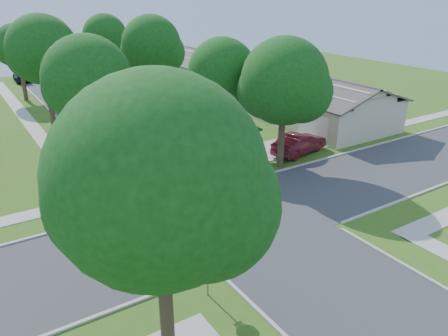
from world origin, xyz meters
name	(u,v)px	position (x,y,z in m)	size (l,w,h in m)	color
ground	(238,216)	(0.00, 0.00, 0.00)	(100.00, 100.00, 0.00)	#37601A
road_ns	(238,216)	(0.00, 0.00, 0.00)	(7.00, 100.00, 0.02)	#333335
sidewalk_ne	(148,102)	(6.10, 26.00, 0.02)	(1.20, 40.00, 0.04)	#9E9B91
sidewalk_nw	(27,119)	(-6.10, 26.00, 0.02)	(1.20, 40.00, 0.04)	#9E9B91
driveway	(272,150)	(7.90, 7.10, 0.03)	(8.80, 3.60, 0.05)	#9E9B91
stop_sign_sw	(207,251)	(-4.70, -4.70, 2.03)	(1.05, 0.80, 2.98)	gray
stop_sign_ne	(257,141)	(4.70, 4.70, 2.03)	(1.05, 0.80, 2.98)	gray
tree_e_near	(223,75)	(4.75, 9.01, 5.64)	(4.97, 4.80, 8.28)	#38281C
tree_e_mid	(152,48)	(4.76, 21.01, 6.25)	(5.59, 5.40, 9.21)	#38281C
tree_e_far	(106,38)	(4.75, 34.01, 5.98)	(5.17, 5.00, 8.72)	#38281C
tree_w_near	(89,83)	(-4.64, 9.01, 6.12)	(5.38, 5.20, 8.97)	#38281C
tree_w_mid	(44,53)	(-4.64, 21.01, 6.49)	(5.80, 5.60, 9.56)	#38281C
tree_w_far	(18,48)	(-4.65, 34.01, 5.51)	(4.76, 4.60, 8.04)	#38281C
tree_sw_corner	(161,189)	(-7.44, -6.99, 6.26)	(6.21, 6.00, 9.55)	#38281C
tree_ne_corner	(285,85)	(6.36, 4.21, 5.59)	(5.80, 5.60, 8.66)	#38281C
house_ne_near	(316,105)	(15.99, 11.00, 1.52)	(8.42, 13.60, 4.23)	beige
house_ne_far	(213,74)	(15.99, 29.00, 1.52)	(8.42, 13.60, 4.23)	beige
car_driveway	(299,143)	(9.16, 5.50, 0.77)	(1.64, 4.69, 1.55)	#53111B
car_curb_east	(96,98)	(1.20, 28.14, 0.65)	(1.53, 3.80, 1.30)	black
car_curb_west	(22,76)	(-3.20, 45.30, 0.69)	(1.93, 4.74, 1.38)	black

